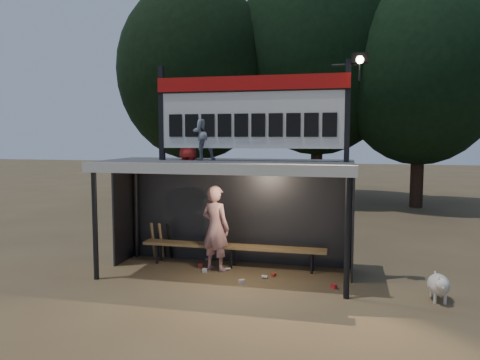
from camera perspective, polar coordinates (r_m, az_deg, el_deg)
name	(u,v)px	position (r m, az deg, el deg)	size (l,w,h in m)	color
ground	(226,274)	(9.73, -1.72, -11.41)	(80.00, 80.00, 0.00)	brown
player	(216,228)	(9.82, -3.00, -5.88)	(0.65, 0.43, 1.79)	silver
child_a	(203,133)	(9.53, -4.58, 5.76)	(0.54, 0.42, 1.11)	gray
child_b	(188,134)	(9.66, -6.32, 5.54)	(0.51, 0.33, 1.04)	#B4211B
dugout_shelter	(229,183)	(9.60, -1.38, -0.38)	(5.10, 2.08, 2.32)	#3C3C3E
scoreboard_assembly	(253,109)	(9.19, 1.60, 8.59)	(4.10, 0.27, 1.99)	black
bench	(233,247)	(10.13, -0.92, -8.19)	(4.00, 0.35, 0.48)	olive
tree_left	(195,71)	(20.23, -5.48, 13.04)	(6.46, 6.46, 9.27)	#301F15
tree_mid	(318,57)	(20.82, 9.51, 14.59)	(7.22, 7.22, 10.36)	#301E15
tree_right	(420,74)	(19.81, 21.14, 11.92)	(6.08, 6.08, 8.72)	#311E15
dog	(439,285)	(8.84, 23.10, -11.69)	(0.36, 0.81, 0.49)	beige
bats	(161,240)	(10.93, -9.58, -7.27)	(0.48, 0.33, 0.84)	olive
litter	(242,273)	(9.70, 0.27, -11.21)	(2.97, 1.54, 0.08)	red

